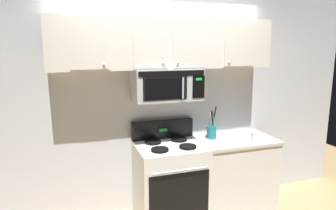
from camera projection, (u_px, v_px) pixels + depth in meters
back_wall at (160, 101)px, 3.65m from camera, size 5.20×0.10×2.70m
stove_range at (170, 181)px, 3.48m from camera, size 0.76×0.69×1.12m
over_range_microwave at (167, 85)px, 3.38m from camera, size 0.76×0.43×0.35m
upper_cabinets at (166, 44)px, 3.32m from camera, size 2.50×0.36×0.55m
counter_segment at (234, 173)px, 3.75m from camera, size 0.93×0.65×0.90m
utensil_crock_teal at (212, 130)px, 3.64m from camera, size 0.12×0.12×0.40m
salt_shaker at (252, 137)px, 3.53m from camera, size 0.04×0.04×0.10m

